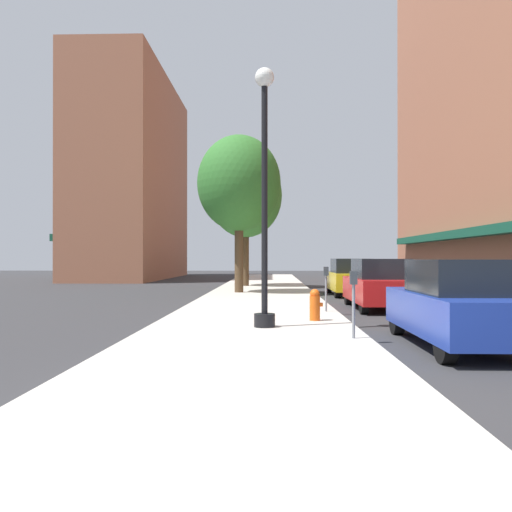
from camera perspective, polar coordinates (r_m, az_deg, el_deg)
ground_plane at (r=24.30m, az=10.12°, el=-4.20°), size 90.00×90.00×0.00m
sidewalk_slab at (r=25.03m, az=0.67°, el=-3.95°), size 4.80×50.00×0.12m
building_far_background at (r=44.96m, az=-13.23°, el=8.14°), size 6.80×18.00×16.48m
lamppost at (r=11.94m, az=0.94°, el=7.08°), size 0.48×0.48×5.90m
fire_hydrant at (r=13.17m, az=6.46°, el=-5.30°), size 0.33×0.26×0.79m
parking_meter_near at (r=10.36m, az=10.62°, el=-4.29°), size 0.14×0.09×1.31m
parking_meter_far at (r=15.42m, az=7.67°, el=-2.96°), size 0.14×0.09×1.31m
tree_near at (r=24.08m, az=-1.87°, el=7.90°), size 3.82×3.82×7.19m
tree_mid at (r=29.66m, az=-1.17°, el=6.59°), size 4.14×4.14×7.49m
car_blue at (r=10.59m, az=21.37°, el=-4.96°), size 1.80×4.30×1.66m
car_red at (r=17.63m, az=13.33°, el=-3.07°), size 1.80×4.30×1.66m
car_yellow at (r=23.83m, az=10.27°, el=-2.33°), size 1.80×4.30×1.66m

